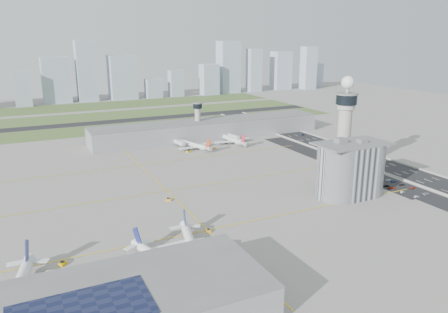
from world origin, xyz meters
name	(u,v)px	position (x,y,z in m)	size (l,w,h in m)	color
ground	(251,197)	(0.00, 0.00, 0.00)	(1000.00, 1000.00, 0.00)	gray
grass_strip_0	(123,128)	(-20.00, 225.00, 0.04)	(480.00, 50.00, 0.08)	#465E2C
grass_strip_1	(107,116)	(-20.00, 300.00, 0.04)	(480.00, 60.00, 0.08)	#486932
grass_strip_2	(95,106)	(-20.00, 380.00, 0.04)	(480.00, 70.00, 0.08)	#466730
runway	(115,121)	(-20.00, 262.00, 0.06)	(480.00, 22.00, 0.10)	black
highway	(398,170)	(115.00, 0.00, 0.05)	(28.00, 500.00, 0.10)	black
barrier_left	(383,172)	(101.00, 0.00, 0.60)	(0.60, 500.00, 1.20)	#9E9E99
barrier_right	(413,167)	(129.00, 0.00, 0.60)	(0.60, 500.00, 1.20)	#9E9E99
landside_road	(382,180)	(90.00, -10.00, 0.04)	(18.00, 260.00, 0.08)	black
parking_lot	(394,186)	(88.00, -22.00, 0.05)	(20.00, 44.00, 0.10)	black
taxiway_line_h_0	(208,230)	(-40.00, -30.00, 0.01)	(260.00, 0.60, 0.01)	yellow
taxiway_line_h_1	(167,191)	(-40.00, 30.00, 0.01)	(260.00, 0.60, 0.01)	yellow
taxiway_line_h_2	(139,165)	(-40.00, 90.00, 0.01)	(260.00, 0.60, 0.01)	yellow
taxiway_line_v	(167,191)	(-40.00, 30.00, 0.01)	(0.60, 260.00, 0.01)	yellow
control_tower	(345,123)	(72.00, 8.00, 35.04)	(14.00, 14.00, 64.50)	#ADAAA5
secondary_tower	(198,117)	(30.00, 150.00, 18.80)	(8.60, 8.60, 31.90)	#ADAAA5
admin_building	(350,169)	(51.99, -22.00, 15.30)	(42.00, 24.00, 33.50)	#B2B2B7
terminal_pier	(209,129)	(40.00, 148.00, 7.90)	(210.00, 32.00, 15.80)	gray
near_terminal	(136,303)	(-88.07, -82.02, 6.43)	(84.00, 42.00, 13.00)	gray
airplane_near_a	(16,283)	(-121.91, -52.63, 6.34)	(45.25, 38.46, 12.67)	white
airplane_near_b	(160,254)	(-70.48, -52.43, 5.36)	(38.27, 32.53, 10.72)	white
airplane_near_c	(191,239)	(-54.89, -46.52, 5.80)	(41.46, 35.24, 11.61)	white
airplane_far_a	(195,142)	(12.75, 115.42, 5.34)	(38.17, 32.45, 10.69)	white
airplane_far_b	(232,137)	(48.63, 119.32, 5.63)	(40.23, 34.20, 11.27)	white
jet_bridge_near_0	(47,298)	(-113.00, -61.00, 2.85)	(14.00, 3.00, 5.70)	silver
jet_bridge_near_1	(135,278)	(-83.00, -61.00, 2.85)	(14.00, 3.00, 5.70)	silver
jet_bridge_near_2	(210,260)	(-53.00, -61.00, 2.85)	(14.00, 3.00, 5.70)	silver
jet_bridge_far_0	(175,142)	(2.00, 132.00, 2.85)	(14.00, 3.00, 5.70)	silver
jet_bridge_far_1	(229,137)	(52.00, 132.00, 2.85)	(14.00, 3.00, 5.70)	silver
tug_0	(63,263)	(-105.34, -34.50, 0.85)	(2.01, 2.93, 1.70)	#FABA02
tug_1	(149,254)	(-71.96, -42.13, 0.89)	(2.10, 3.06, 1.78)	#FAE609
tug_2	(208,230)	(-40.72, -31.98, 0.83)	(1.96, 2.85, 1.66)	gold
tug_3	(168,199)	(-44.47, 14.22, 0.89)	(2.10, 3.06, 1.78)	gold
tug_4	(188,151)	(3.76, 106.77, 0.90)	(2.12, 3.09, 1.79)	#D3C204
tug_5	(214,148)	(26.42, 107.84, 0.89)	(2.10, 3.06, 1.78)	orange
car_lot_0	(416,196)	(83.81, -42.02, 0.57)	(1.35, 3.37, 1.15)	white
car_lot_1	(402,192)	(82.64, -33.11, 0.55)	(1.16, 3.31, 1.09)	#9C9C9C
car_lot_2	(392,188)	(82.49, -25.31, 0.66)	(2.19, 4.75, 1.32)	maroon
car_lot_3	(387,186)	(82.45, -21.10, 0.57)	(1.60, 3.94, 1.14)	black
car_lot_4	(374,180)	(83.95, -9.54, 0.61)	(1.43, 3.55, 1.21)	navy
car_lot_5	(368,178)	(82.59, -5.60, 0.58)	(1.22, 3.50, 1.15)	silver
car_lot_6	(426,194)	(92.27, -41.42, 0.65)	(2.17, 4.71, 1.31)	#8B94A3
car_lot_7	(413,188)	(93.75, -30.68, 0.58)	(1.64, 4.03, 1.17)	#A53122
car_lot_8	(402,184)	(92.54, -23.55, 0.64)	(1.52, 3.78, 1.29)	#242427
car_lot_9	(393,181)	(92.55, -16.88, 0.61)	(1.28, 3.68, 1.21)	navy
car_lot_10	(389,180)	(91.92, -13.58, 0.59)	(1.97, 4.27, 1.19)	silver
car_lot_11	(380,176)	(93.65, -4.67, 0.55)	(1.53, 3.77, 1.09)	gray
car_hw_1	(357,155)	(115.74, 41.46, 0.61)	(1.30, 3.72, 1.22)	black
car_hw_2	(303,135)	(121.29, 118.18, 0.56)	(1.87, 4.05, 1.12)	navy
car_hw_4	(258,124)	(108.57, 177.77, 0.62)	(1.46, 3.63, 1.24)	#A4A4A4
skyline_bldg_6	(22,89)	(-102.68, 417.90, 22.60)	(20.04, 16.03, 45.20)	#9EADC1
skyline_bldg_7	(56,80)	(-59.44, 436.89, 30.61)	(35.76, 28.61, 61.22)	#9EADC1
skyline_bldg_8	(86,71)	(-19.42, 431.56, 41.69)	(26.33, 21.06, 83.39)	#9EADC1
skyline_bldg_9	(122,77)	(30.27, 432.32, 31.06)	(36.96, 29.57, 62.11)	#9EADC1
skyline_bldg_10	(154,88)	(73.27, 423.68, 13.87)	(23.01, 18.41, 27.75)	#9EADC1
skyline_bldg_11	(176,84)	(108.28, 423.34, 19.48)	(20.22, 16.18, 38.97)	#9EADC1
skyline_bldg_12	(209,79)	(162.17, 421.29, 23.44)	(26.14, 20.92, 46.89)	#9EADC1
skyline_bldg_13	(228,67)	(201.27, 433.27, 40.60)	(32.26, 25.81, 81.20)	#9EADC1
skyline_bldg_14	(254,70)	(244.74, 426.38, 34.37)	(21.59, 17.28, 68.75)	#9EADC1
skyline_bldg_15	(281,70)	(302.83, 435.54, 31.70)	(30.25, 24.20, 63.40)	#9EADC1
skyline_bldg_16	(308,68)	(345.49, 415.96, 35.78)	(23.04, 18.43, 71.56)	#9EADC1
skyline_bldg_17	(315,75)	(382.05, 443.29, 20.53)	(22.64, 18.11, 41.06)	#9EADC1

